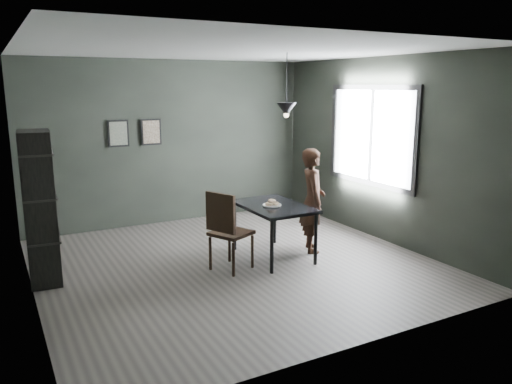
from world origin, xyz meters
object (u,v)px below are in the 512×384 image
pendant_lamp (286,109)px  white_plate (272,206)px  woman (312,200)px  shelf_unit (40,208)px  cafe_table (274,210)px  wood_chair (226,226)px

pendant_lamp → white_plate: bearing=-154.9°
woman → pendant_lamp: pendant_lamp is taller
woman → shelf_unit: (-3.55, 0.59, 0.18)m
woman → pendant_lamp: (-0.38, 0.12, 1.30)m
cafe_table → white_plate: 0.11m
shelf_unit → pendant_lamp: bearing=-4.0°
woman → cafe_table: bearing=112.1°
shelf_unit → pendant_lamp: size_ratio=2.15×
cafe_table → wood_chair: bearing=-167.2°
shelf_unit → pendant_lamp: 3.40m
white_plate → woman: 0.68m
shelf_unit → woman: bearing=-5.0°
woman → shelf_unit: shelf_unit is taller
cafe_table → pendant_lamp: bearing=21.8°
cafe_table → white_plate: (-0.05, -0.04, 0.08)m
cafe_table → woman: (0.63, -0.02, 0.08)m
cafe_table → shelf_unit: shelf_unit is taller
cafe_table → shelf_unit: 2.99m
shelf_unit → pendant_lamp: (3.17, -0.47, 1.12)m
white_plate → shelf_unit: bearing=168.0°
white_plate → shelf_unit: size_ratio=0.12×
wood_chair → shelf_unit: (-2.11, 0.75, 0.33)m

